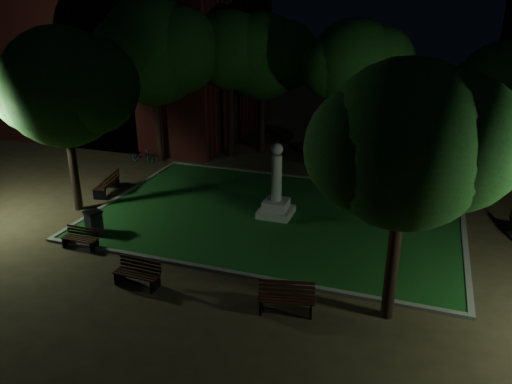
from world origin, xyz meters
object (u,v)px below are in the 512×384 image
(bench_near_right, at_px, (286,298))
(bench_west_near, at_px, (81,239))
(bench_near_left, at_px, (138,274))
(monument, at_px, (276,196))
(bench_far_side, at_px, (369,177))
(trash_bin, at_px, (94,223))
(bicycle, at_px, (143,156))
(bench_left_side, at_px, (108,184))

(bench_near_right, bearing_deg, bench_west_near, 157.86)
(bench_near_left, distance_m, bench_west_near, 3.79)
(monument, distance_m, bench_far_side, 6.24)
(bench_near_left, relative_size, bench_west_near, 1.12)
(bench_west_near, distance_m, trash_bin, 1.12)
(bench_far_side, bearing_deg, trash_bin, 19.63)
(bicycle, bearing_deg, bench_far_side, -82.82)
(bench_near_left, relative_size, bench_far_side, 0.90)
(bench_near_right, bearing_deg, trash_bin, 151.21)
(bench_near_left, distance_m, bicycle, 13.24)
(monument, distance_m, bench_near_right, 6.96)
(monument, relative_size, bench_left_side, 1.67)
(bench_west_near, relative_size, bench_far_side, 0.80)
(bench_near_right, bearing_deg, monument, 97.02)
(bench_near_right, height_order, bench_west_near, bench_near_right)
(monument, relative_size, trash_bin, 3.19)
(bench_near_right, relative_size, trash_bin, 1.78)
(bench_near_left, bearing_deg, monument, 70.38)
(monument, xyz_separation_m, bench_far_side, (3.25, 5.30, -0.52))
(bench_near_right, relative_size, bench_far_side, 1.01)
(bench_left_side, bearing_deg, monument, 78.84)
(bench_far_side, relative_size, bicycle, 1.09)
(bench_far_side, bearing_deg, bench_near_left, 39.09)
(bicycle, bearing_deg, bench_west_near, -157.11)
(bench_near_left, xyz_separation_m, bench_west_near, (-3.45, 1.59, -0.04))
(bench_near_left, relative_size, bench_left_side, 0.83)
(bench_near_left, height_order, bench_left_side, bench_left_side)
(bench_left_side, relative_size, bench_far_side, 1.08)
(bench_near_left, distance_m, bench_far_side, 13.38)
(bench_near_left, bearing_deg, bench_near_right, 3.94)
(monument, xyz_separation_m, bench_near_left, (-2.66, -6.70, -0.55))
(bench_near_right, bearing_deg, bench_far_side, 72.98)
(bench_near_left, height_order, bicycle, bench_near_left)
(bench_left_side, distance_m, bicycle, 4.85)
(trash_bin, bearing_deg, bench_near_right, -16.21)
(bench_near_left, distance_m, trash_bin, 4.52)
(trash_bin, distance_m, bicycle, 9.26)
(bicycle, bearing_deg, bench_near_right, -129.36)
(bench_west_near, bearing_deg, trash_bin, 99.76)
(bench_near_left, relative_size, bench_near_right, 0.89)
(bench_west_near, relative_size, trash_bin, 1.41)
(bench_near_right, height_order, bench_left_side, bench_left_side)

